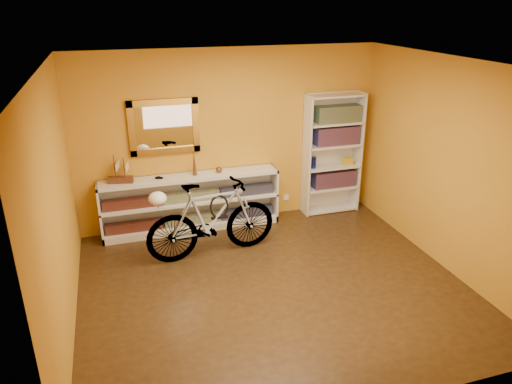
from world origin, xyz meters
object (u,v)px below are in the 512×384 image
object	(u,v)px
console_unit	(191,203)
bicycle	(212,219)
helmet	(158,199)
bookcase	(332,154)

from	to	relation	value
console_unit	bicycle	bearing A→B (deg)	-81.47
bicycle	helmet	size ratio (longest dim) A/B	7.89
console_unit	bookcase	bearing A→B (deg)	0.64
bookcase	bicycle	distance (m)	2.33
bookcase	bicycle	xyz separation A→B (m)	(-2.12, -0.87, -0.42)
console_unit	helmet	xyz separation A→B (m)	(-0.56, -0.91, 0.50)
bicycle	helmet	distance (m)	0.79
helmet	console_unit	bearing A→B (deg)	58.65
bookcase	console_unit	bearing A→B (deg)	-179.36
bicycle	helmet	world-z (taller)	bicycle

